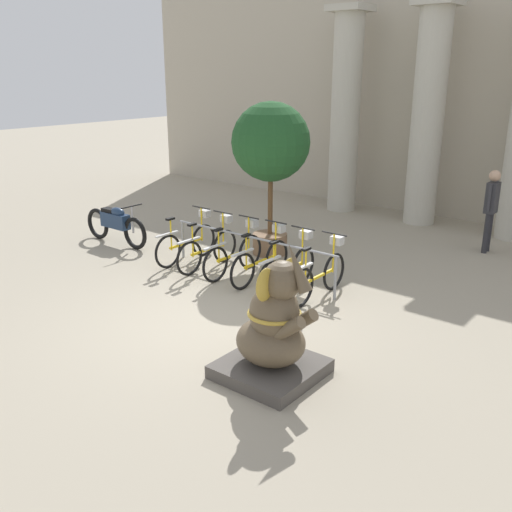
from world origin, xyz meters
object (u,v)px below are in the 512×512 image
(bicycle_3, at_px, (262,260))
(potted_tree, at_px, (271,148))
(elephant_statue, at_px, (274,332))
(person_pedestrian, at_px, (491,204))
(bicycle_2, at_px, (235,254))
(motorcycle, at_px, (116,224))
(bicycle_1, at_px, (209,248))
(bicycle_4, at_px, (289,267))
(bicycle_5, at_px, (320,275))
(bicycle_0, at_px, (188,242))

(bicycle_3, height_order, potted_tree, potted_tree)
(elephant_statue, xyz_separation_m, person_pedestrian, (0.41, 6.85, 0.43))
(elephant_statue, bearing_deg, bicycle_3, 130.67)
(bicycle_2, bearing_deg, motorcycle, -177.52)
(bicycle_1, distance_m, bicycle_4, 1.85)
(bicycle_4, height_order, bicycle_5, same)
(bicycle_5, xyz_separation_m, person_pedestrian, (1.37, 4.30, 0.64))
(bicycle_2, height_order, bicycle_3, same)
(bicycle_2, relative_size, person_pedestrian, 0.95)
(bicycle_0, relative_size, bicycle_5, 1.00)
(bicycle_4, bearing_deg, motorcycle, -178.26)
(bicycle_3, relative_size, person_pedestrian, 0.95)
(bicycle_2, relative_size, bicycle_5, 1.00)
(motorcycle, bearing_deg, bicycle_0, 3.91)
(bicycle_1, xyz_separation_m, motorcycle, (-2.67, -0.10, 0.06))
(bicycle_3, bearing_deg, person_pedestrian, 58.83)
(bicycle_3, xyz_separation_m, elephant_statue, (2.19, -2.55, 0.21))
(elephant_statue, bearing_deg, bicycle_2, 138.05)
(bicycle_2, relative_size, motorcycle, 0.83)
(bicycle_3, bearing_deg, potted_tree, 122.13)
(bicycle_2, height_order, potted_tree, potted_tree)
(bicycle_2, bearing_deg, bicycle_4, -0.23)
(potted_tree, bearing_deg, bicycle_4, -43.70)
(bicycle_4, bearing_deg, bicycle_5, 2.94)
(bicycle_1, relative_size, motorcycle, 0.83)
(bicycle_1, distance_m, bicycle_3, 1.23)
(motorcycle, bearing_deg, bicycle_2, 2.48)
(bicycle_5, relative_size, person_pedestrian, 0.95)
(bicycle_1, distance_m, bicycle_5, 2.46)
(motorcycle, relative_size, potted_tree, 0.64)
(bicycle_4, xyz_separation_m, person_pedestrian, (1.98, 4.33, 0.64))
(bicycle_0, height_order, elephant_statue, elephant_statue)
(bicycle_5, xyz_separation_m, motorcycle, (-5.13, -0.17, 0.06))
(bicycle_2, xyz_separation_m, motorcycle, (-3.29, -0.14, 0.06))
(bicycle_0, bearing_deg, bicycle_5, 0.53)
(bicycle_3, bearing_deg, motorcycle, -177.52)
(person_pedestrian, distance_m, potted_tree, 4.67)
(bicycle_3, relative_size, bicycle_4, 1.00)
(bicycle_1, xyz_separation_m, bicycle_5, (2.46, 0.07, 0.00))
(bicycle_4, xyz_separation_m, bicycle_5, (0.62, 0.03, 0.00))
(bicycle_1, bearing_deg, bicycle_3, 3.05)
(motorcycle, height_order, person_pedestrian, person_pedestrian)
(bicycle_5, bearing_deg, bicycle_4, -177.06)
(bicycle_1, height_order, bicycle_2, same)
(bicycle_2, distance_m, motorcycle, 3.29)
(bicycle_5, bearing_deg, potted_tree, 146.53)
(person_pedestrian, bearing_deg, potted_tree, -140.07)
(bicycle_4, distance_m, potted_tree, 2.72)
(bicycle_1, bearing_deg, motorcycle, -177.78)
(bicycle_2, bearing_deg, bicycle_1, -176.41)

